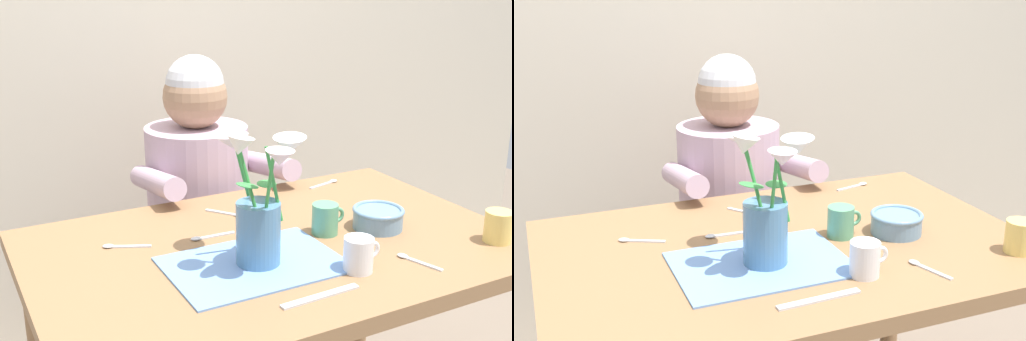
% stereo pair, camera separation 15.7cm
% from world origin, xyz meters
% --- Properties ---
extents(wood_panel_backdrop, '(4.00, 0.10, 2.50)m').
position_xyz_m(wood_panel_backdrop, '(0.00, 1.05, 1.25)').
color(wood_panel_backdrop, beige).
rests_on(wood_panel_backdrop, ground_plane).
extents(dining_table, '(1.20, 0.80, 0.74)m').
position_xyz_m(dining_table, '(0.00, 0.00, 0.64)').
color(dining_table, olive).
rests_on(dining_table, ground_plane).
extents(seated_person, '(0.45, 0.47, 1.14)m').
position_xyz_m(seated_person, '(0.05, 0.62, 0.56)').
color(seated_person, '#4C4C56').
rests_on(seated_person, ground_plane).
extents(striped_placemat, '(0.40, 0.28, 0.00)m').
position_xyz_m(striped_placemat, '(-0.10, -0.09, 0.74)').
color(striped_placemat, '#6B93D1').
rests_on(striped_placemat, dining_table).
extents(flower_vase, '(0.22, 0.29, 0.32)m').
position_xyz_m(flower_vase, '(-0.09, -0.08, 0.88)').
color(flower_vase, teal).
rests_on(flower_vase, dining_table).
extents(ceramic_bowl, '(0.14, 0.14, 0.06)m').
position_xyz_m(ceramic_bowl, '(0.29, -0.04, 0.77)').
color(ceramic_bowl, '#6689A8').
rests_on(ceramic_bowl, dining_table).
extents(dinner_knife, '(0.19, 0.03, 0.00)m').
position_xyz_m(dinner_knife, '(-0.05, -0.28, 0.74)').
color(dinner_knife, silver).
rests_on(dinner_knife, dining_table).
extents(ceramic_mug, '(0.09, 0.07, 0.08)m').
position_xyz_m(ceramic_mug, '(0.09, -0.22, 0.78)').
color(ceramic_mug, silver).
rests_on(ceramic_mug, dining_table).
extents(tea_cup, '(0.09, 0.07, 0.08)m').
position_xyz_m(tea_cup, '(0.14, -0.01, 0.78)').
color(tea_cup, '#569970').
rests_on(tea_cup, dining_table).
extents(coffee_cup, '(0.09, 0.07, 0.08)m').
position_xyz_m(coffee_cup, '(0.50, -0.25, 0.78)').
color(coffee_cup, '#E5C666').
rests_on(coffee_cup, dining_table).
extents(spoon_0, '(0.12, 0.04, 0.01)m').
position_xyz_m(spoon_0, '(0.38, 0.33, 0.74)').
color(spoon_0, silver).
rests_on(spoon_0, dining_table).
extents(spoon_1, '(0.05, 0.12, 0.01)m').
position_xyz_m(spoon_1, '(0.23, -0.24, 0.74)').
color(spoon_1, silver).
rests_on(spoon_1, dining_table).
extents(spoon_2, '(0.08, 0.10, 0.01)m').
position_xyz_m(spoon_2, '(-0.01, 0.23, 0.74)').
color(spoon_2, silver).
rests_on(spoon_2, dining_table).
extents(spoon_3, '(0.12, 0.02, 0.01)m').
position_xyz_m(spoon_3, '(-0.14, 0.11, 0.74)').
color(spoon_3, silver).
rests_on(spoon_3, dining_table).
extents(spoon_4, '(0.11, 0.06, 0.01)m').
position_xyz_m(spoon_4, '(-0.35, 0.16, 0.74)').
color(spoon_4, silver).
rests_on(spoon_4, dining_table).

